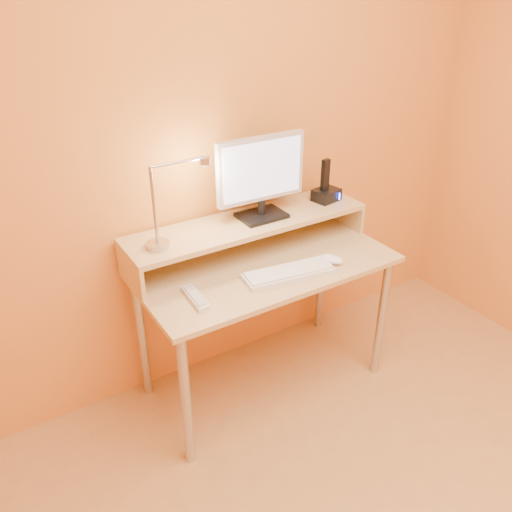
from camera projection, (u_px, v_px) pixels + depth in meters
wall_back at (229, 134)px, 2.39m from camera, size 3.00×0.04×2.50m
desk_leg_fl at (186, 402)px, 2.14m from camera, size 0.04×0.04×0.69m
desk_leg_fr at (381, 319)px, 2.65m from camera, size 0.04×0.04×0.69m
desk_leg_bl at (142, 338)px, 2.52m from camera, size 0.04×0.04×0.69m
desk_leg_br at (321, 276)px, 3.03m from camera, size 0.04×0.04×0.69m
desk_lower at (265, 266)px, 2.41m from camera, size 1.20×0.60×0.02m
shelf_riser_left at (130, 271)px, 2.21m from camera, size 0.02×0.30×0.14m
shelf_riser_right at (343, 212)px, 2.76m from camera, size 0.02×0.30×0.14m
desk_shelf at (249, 223)px, 2.45m from camera, size 1.20×0.30×0.02m
monitor_foot at (262, 215)px, 2.47m from camera, size 0.22×0.16×0.02m
monitor_neck at (262, 207)px, 2.45m from camera, size 0.04×0.04×0.07m
monitor_panel at (261, 169)px, 2.37m from camera, size 0.44×0.05×0.30m
monitor_back at (258, 167)px, 2.38m from camera, size 0.40×0.02×0.26m
monitor_screen at (263, 170)px, 2.35m from camera, size 0.40×0.02×0.26m
lamp_base at (158, 245)px, 2.19m from camera, size 0.10×0.10×0.02m
lamp_post at (154, 206)px, 2.11m from camera, size 0.01×0.01×0.33m
lamp_arm at (178, 162)px, 2.09m from camera, size 0.24×0.01×0.01m
lamp_head at (205, 161)px, 2.15m from camera, size 0.04×0.04×0.03m
lamp_bulb at (205, 165)px, 2.16m from camera, size 0.03×0.03×0.00m
phone_dock at (326, 195)px, 2.64m from camera, size 0.15×0.12×0.06m
phone_handset at (325, 175)px, 2.58m from camera, size 0.04×0.03×0.16m
phone_led at (340, 196)px, 2.62m from camera, size 0.01×0.00×0.04m
keyboard at (289, 274)px, 2.30m from camera, size 0.43×0.19×0.02m
mouse at (332, 259)px, 2.40m from camera, size 0.10×0.13×0.04m
remote_control at (195, 298)px, 2.14m from camera, size 0.06×0.20×0.02m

